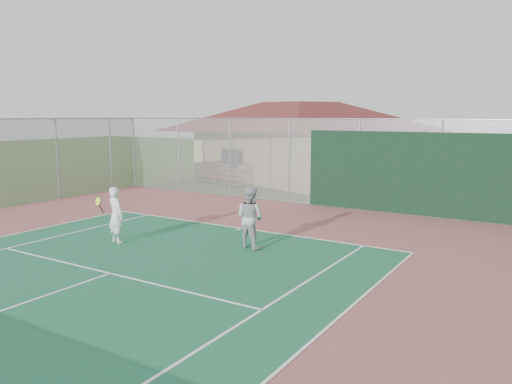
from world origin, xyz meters
TOP-DOWN VIEW (x-y plane):
  - back_fence at (2.11, 16.98)m, footprint 20.08×0.11m
  - side_fence_left at (-10.00, 12.50)m, footprint 0.08×9.00m
  - clubhouse at (-4.21, 24.19)m, footprint 14.01×11.55m
  - bleachers at (-6.62, 20.56)m, footprint 3.43×2.51m
  - player_white_front at (-2.06, 8.49)m, footprint 0.88×0.67m
  - player_grey_back at (1.51, 10.04)m, footprint 0.89×0.73m

SIDE VIEW (x-z plane):
  - bleachers at x=-6.62m, z-range 0.03..1.15m
  - player_white_front at x=-2.06m, z-range 0.01..1.62m
  - player_grey_back at x=1.51m, z-range 0.00..1.70m
  - back_fence at x=2.11m, z-range -0.09..3.43m
  - side_fence_left at x=-10.00m, z-range 0.00..3.50m
  - clubhouse at x=-4.21m, z-range 0.04..5.24m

